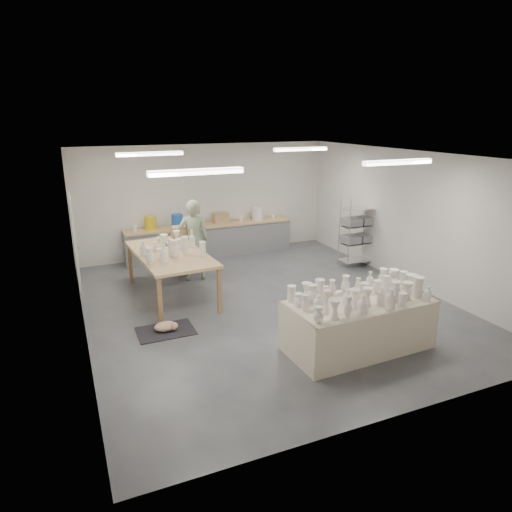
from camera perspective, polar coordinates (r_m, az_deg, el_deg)
name	(u,v)px	position (r m, az deg, el deg)	size (l,w,h in m)	color
room	(260,205)	(8.87, 0.51, 6.39)	(8.00, 8.02, 3.00)	#424449
back_counter	(210,239)	(12.54, -5.74, 2.15)	(4.60, 0.60, 1.24)	tan
wire_shelf	(358,231)	(11.86, 12.67, 3.09)	(0.88, 0.48, 1.80)	silver
drying_table	(358,322)	(7.74, 12.69, -8.03)	(2.42, 1.21, 1.21)	olive
work_table	(170,252)	(9.70, -10.64, 0.54)	(1.48, 2.71, 1.37)	tan
rug	(166,331)	(8.45, -11.22, -9.17)	(1.00, 0.70, 0.02)	black
cat	(167,326)	(8.40, -11.11, -8.60)	(0.40, 0.30, 0.17)	white
potter	(194,240)	(10.64, -7.79, 1.95)	(0.70, 0.46, 1.91)	gray
red_stool	(192,263)	(11.07, -8.04, -0.89)	(0.46, 0.46, 0.35)	#B0191D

